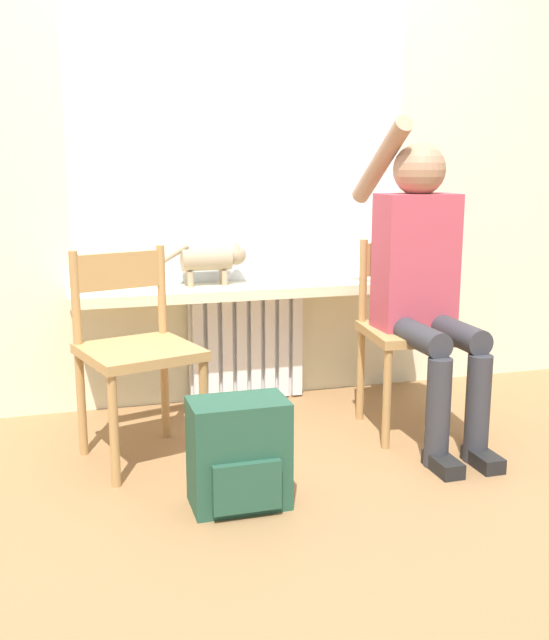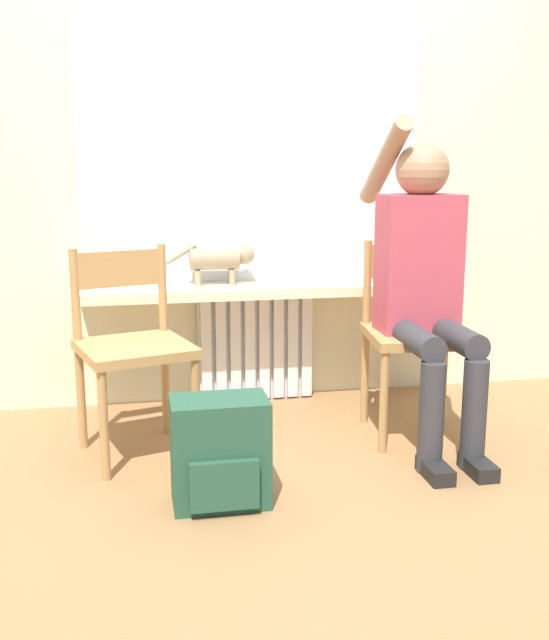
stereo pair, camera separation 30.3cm
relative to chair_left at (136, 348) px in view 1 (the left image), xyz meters
The scene contains 10 objects.
ground_plane 0.94m from the chair_left, 40.78° to the right, with size 12.00×12.00×0.00m, color olive.
wall_with_window 1.28m from the chair_left, 48.17° to the left, with size 7.00×0.06×2.70m.
radiator 0.89m from the chair_left, 44.76° to the left, with size 0.59×0.08×0.57m.
windowsill 0.82m from the chair_left, 39.71° to the left, with size 1.75×0.30×0.05m.
window_glass 1.24m from the chair_left, 46.69° to the left, with size 1.68×0.01×1.39m.
chair_left is the anchor object (origin of this frame).
chair_right 1.24m from the chair_left, ahead, with size 0.47×0.47×0.86m.
person 1.27m from the chair_left, ahead, with size 0.36×0.97×1.40m.
cat 0.76m from the chair_left, 51.76° to the left, with size 0.44×0.11×0.21m.
backpack 0.68m from the chair_left, 61.93° to the right, with size 0.34×0.24×0.39m.
Camera 1 is at (-0.91, -2.44, 1.22)m, focal length 42.00 mm.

